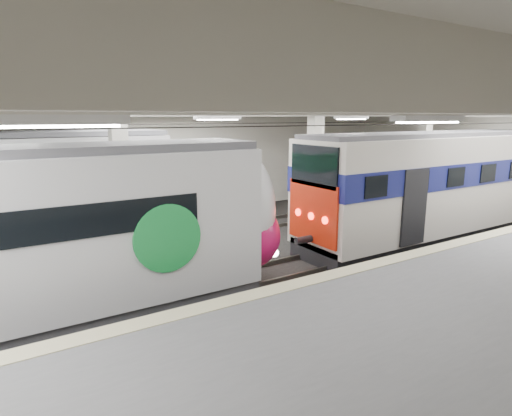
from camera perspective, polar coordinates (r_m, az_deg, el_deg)
station_hall at (r=11.31m, az=3.71°, el=3.23°), size 36.00×24.00×5.75m
modern_emu at (r=11.24m, az=-24.86°, el=-3.72°), size 13.40×2.77×4.34m
older_rer at (r=19.12m, az=22.97°, el=3.06°), size 13.26×2.93×4.38m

